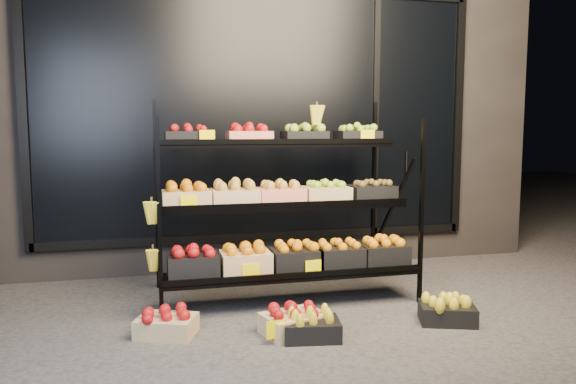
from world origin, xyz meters
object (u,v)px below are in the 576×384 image
object	(u,v)px
display_rack	(284,205)
floor_crate_midleft	(311,325)
floor_crate_midright	(294,320)
floor_crate_left	(166,322)

from	to	relation	value
display_rack	floor_crate_midleft	size ratio (longest dim) A/B	5.22
floor_crate_midright	floor_crate_left	bearing A→B (deg)	151.99
display_rack	floor_crate_left	distance (m)	1.38
floor_crate_midleft	floor_crate_midright	xyz separation A→B (m)	(-0.09, 0.12, 0.01)
display_rack	floor_crate_left	xyz separation A→B (m)	(-0.99, -0.66, -0.69)
display_rack	floor_crate_midright	distance (m)	1.10
display_rack	floor_crate_left	world-z (taller)	display_rack
floor_crate_midleft	floor_crate_left	bearing A→B (deg)	171.95
display_rack	floor_crate_midright	world-z (taller)	display_rack
display_rack	floor_crate_midright	xyz separation A→B (m)	(-0.14, -0.84, -0.69)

